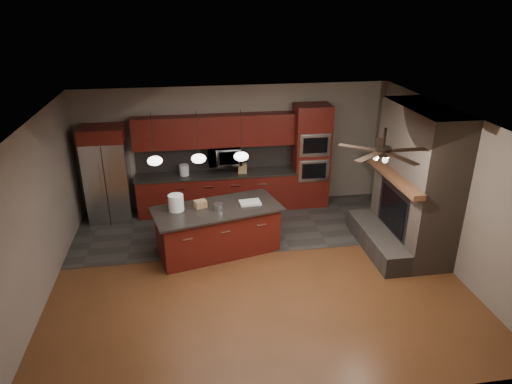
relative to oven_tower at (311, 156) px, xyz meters
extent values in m
plane|color=brown|center=(-1.70, -2.69, -1.19)|extent=(7.00, 7.00, 0.00)
cube|color=white|center=(-1.70, -2.69, 1.61)|extent=(7.00, 6.00, 0.02)
cube|color=slate|center=(-1.70, 0.31, 0.21)|extent=(7.00, 0.02, 2.80)
cube|color=slate|center=(1.80, -2.69, 0.21)|extent=(0.02, 6.00, 2.80)
cube|color=slate|center=(-5.20, -2.69, 0.21)|extent=(0.02, 6.00, 2.80)
cube|color=#34322F|center=(-1.70, -0.89, -1.19)|extent=(7.00, 2.40, 0.01)
cube|color=brown|center=(1.40, -2.29, 0.21)|extent=(0.80, 2.00, 2.80)
cube|color=#47413B|center=(0.75, -2.29, -0.99)|extent=(0.50, 2.00, 0.40)
cube|color=#2D2D30|center=(1.02, -2.29, -0.37)|extent=(0.05, 1.20, 0.95)
cube|color=black|center=(1.00, -2.29, -0.37)|extent=(0.02, 1.00, 0.75)
cube|color=brown|center=(0.90, -2.29, 0.36)|extent=(0.22, 2.10, 0.10)
cube|color=#56140F|center=(-2.18, 0.01, -0.76)|extent=(3.55, 0.60, 0.86)
cube|color=black|center=(-2.18, 0.01, -0.31)|extent=(3.59, 0.64, 0.04)
cube|color=black|center=(-2.18, 0.29, 0.01)|extent=(3.55, 0.03, 0.60)
cube|color=#56140F|center=(-2.18, 0.13, 0.66)|extent=(3.55, 0.35, 0.70)
cube|color=#56140F|center=(0.00, 0.01, 0.00)|extent=(0.80, 0.60, 2.38)
cube|color=silver|center=(0.00, -0.30, -0.24)|extent=(0.70, 0.03, 0.52)
cube|color=black|center=(0.00, -0.32, -0.24)|extent=(0.55, 0.02, 0.35)
cube|color=silver|center=(0.00, -0.30, 0.36)|extent=(0.70, 0.03, 0.52)
cube|color=black|center=(0.00, -0.32, 0.36)|extent=(0.55, 0.02, 0.35)
imported|color=silver|center=(-1.98, 0.06, 0.11)|extent=(0.73, 0.41, 0.50)
cube|color=silver|center=(-4.52, -0.07, -0.29)|extent=(0.90, 0.72, 1.80)
cube|color=#2D2D30|center=(-4.52, -0.44, -0.29)|extent=(0.02, 0.02, 1.78)
cube|color=silver|center=(-4.62, -0.45, -0.24)|extent=(0.03, 0.03, 0.90)
cube|color=silver|center=(-4.42, -0.45, -0.24)|extent=(0.03, 0.03, 0.90)
cube|color=#56140F|center=(-4.52, -0.08, 0.76)|extent=(0.90, 0.72, 0.30)
cube|color=#56140F|center=(-2.31, -1.86, -0.75)|extent=(2.37, 1.43, 0.88)
cube|color=black|center=(-2.31, -1.86, -0.29)|extent=(2.56, 1.61, 0.04)
cylinder|color=white|center=(-3.05, -1.84, -0.12)|extent=(0.29, 0.29, 0.30)
cylinder|color=#AEAFB3|center=(-2.28, -1.94, -0.21)|extent=(0.24, 0.24, 0.12)
cube|color=silver|center=(-1.66, -1.75, -0.25)|extent=(0.42, 0.31, 0.04)
cube|color=#936F4C|center=(-2.61, -1.78, -0.20)|extent=(0.26, 0.22, 0.14)
cylinder|color=silver|center=(-2.89, 0.01, -0.17)|extent=(0.26, 0.26, 0.24)
cube|color=#9E7E51|center=(-1.59, -0.04, -0.19)|extent=(0.20, 0.16, 0.21)
cylinder|color=black|center=(-3.35, -1.99, 1.22)|extent=(0.01, 0.01, 0.78)
ellipsoid|color=white|center=(-3.35, -1.99, 0.77)|extent=(0.26, 0.26, 0.16)
cylinder|color=black|center=(-2.60, -1.99, 1.22)|extent=(0.01, 0.01, 0.78)
ellipsoid|color=white|center=(-2.60, -1.99, 0.77)|extent=(0.26, 0.26, 0.16)
cylinder|color=black|center=(-1.85, -1.99, 1.22)|extent=(0.01, 0.01, 0.78)
ellipsoid|color=white|center=(-1.85, -1.99, 0.77)|extent=(0.26, 0.26, 0.16)
cylinder|color=black|center=(0.10, -3.49, 1.46)|extent=(0.04, 0.04, 0.30)
cylinder|color=black|center=(0.10, -3.49, 1.26)|extent=(0.24, 0.24, 0.12)
cube|color=black|center=(0.48, -3.49, 1.26)|extent=(0.60, 0.12, 0.01)
cube|color=black|center=(0.22, -3.13, 1.26)|extent=(0.30, 0.61, 0.01)
cube|color=black|center=(-0.21, -3.27, 1.26)|extent=(0.56, 0.45, 0.01)
cube|color=black|center=(-0.21, -3.72, 1.26)|extent=(0.56, 0.45, 0.01)
cube|color=black|center=(0.22, -3.85, 1.26)|extent=(0.30, 0.61, 0.01)
camera|label=1|loc=(-2.77, -9.60, 3.39)|focal=32.00mm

